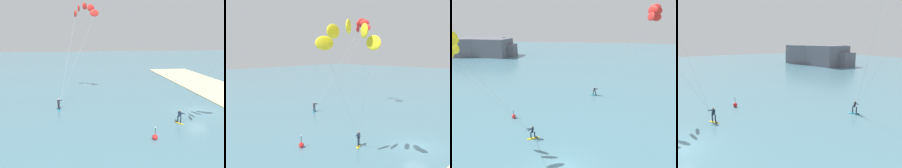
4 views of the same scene
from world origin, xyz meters
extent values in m
ellipsoid|color=yellow|center=(-4.23, 4.51, 0.04)|extent=(1.50, 0.99, 0.08)
cube|color=black|center=(-3.86, 4.69, 0.09)|extent=(0.38, 0.38, 0.02)
cylinder|color=#192338|center=(-4.43, 4.41, 0.47)|extent=(0.14, 0.14, 0.78)
cylinder|color=#192338|center=(-4.04, 4.61, 0.47)|extent=(0.14, 0.14, 0.78)
cube|color=#192338|center=(-4.23, 4.51, 1.16)|extent=(0.42, 0.41, 0.63)
sphere|color=#9E7051|center=(-4.23, 4.51, 1.58)|extent=(0.20, 0.20, 0.20)
cylinder|color=black|center=(-4.71, 4.24, 1.31)|extent=(0.49, 0.30, 0.03)
cylinder|color=#192338|center=(-4.42, 4.28, 1.34)|extent=(0.44, 0.53, 0.15)
cylinder|color=#192338|center=(-4.53, 4.47, 1.34)|extent=(0.61, 0.17, 0.15)
ellipsoid|color=yellow|center=(-10.92, 2.80, 10.60)|extent=(1.63, 0.73, 1.10)
cylinder|color=#B2B2B7|center=(-7.81, 3.52, 5.81)|extent=(6.23, 1.46, 9.00)
cylinder|color=#B2B2B7|center=(-6.89, 1.92, 5.81)|extent=(4.39, 4.66, 9.00)
ellipsoid|color=#23ADD1|center=(3.03, 19.17, 0.04)|extent=(1.52, 0.92, 0.08)
cube|color=black|center=(3.40, 19.33, 0.09)|extent=(0.37, 0.37, 0.02)
cylinder|color=black|center=(2.82, 19.09, 0.47)|extent=(0.14, 0.14, 0.78)
cylinder|color=black|center=(3.23, 19.26, 0.47)|extent=(0.14, 0.14, 0.78)
cube|color=black|center=(3.03, 19.17, 1.16)|extent=(0.41, 0.40, 0.63)
sphere|color=beige|center=(3.03, 19.17, 1.58)|extent=(0.20, 0.20, 0.20)
cylinder|color=black|center=(3.51, 18.91, 1.31)|extent=(0.50, 0.29, 0.03)
cylinder|color=black|center=(3.32, 19.14, 1.34)|extent=(0.61, 0.16, 0.15)
cylinder|color=black|center=(3.21, 18.94, 1.34)|extent=(0.45, 0.52, 0.15)
ellipsoid|color=red|center=(9.56, 13.61, 13.71)|extent=(0.72, 1.51, 1.10)
ellipsoid|color=red|center=(9.86, 14.16, 14.51)|extent=(1.17, 1.36, 1.10)
ellipsoid|color=red|center=(10.38, 15.10, 14.82)|extent=(1.45, 1.00, 1.10)
ellipsoid|color=red|center=(10.90, 16.04, 14.51)|extent=(1.51, 0.48, 1.10)
ellipsoid|color=red|center=(11.21, 16.59, 13.71)|extent=(1.51, 0.72, 1.10)
cylinder|color=#B2B2B7|center=(6.53, 16.26, 7.36)|extent=(6.07, 5.32, 12.11)
cylinder|color=#B2B2B7|center=(7.36, 17.75, 7.36)|extent=(7.72, 2.33, 12.11)
sphere|color=red|center=(-8.45, 8.76, 0.28)|extent=(0.56, 0.56, 0.56)
cylinder|color=#262628|center=(-8.45, 8.76, 0.91)|extent=(0.06, 0.06, 0.70)
sphere|color=#F2F2CC|center=(-8.45, 8.76, 1.32)|extent=(0.12, 0.12, 0.12)
cube|color=slate|center=(-44.99, 58.62, 3.57)|extent=(21.47, 16.91, 7.14)
cube|color=slate|center=(-42.83, 56.83, 2.43)|extent=(28.27, 11.39, 4.85)
cube|color=slate|center=(-44.72, 56.92, 3.57)|extent=(28.07, 11.61, 7.13)
camera|label=1|loc=(-31.45, 16.14, 10.53)|focal=40.31mm
camera|label=2|loc=(-24.74, -10.99, 10.06)|focal=40.73mm
camera|label=3|loc=(2.01, -12.58, 12.79)|focal=28.61mm
camera|label=4|loc=(19.29, -2.77, 8.66)|focal=36.05mm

